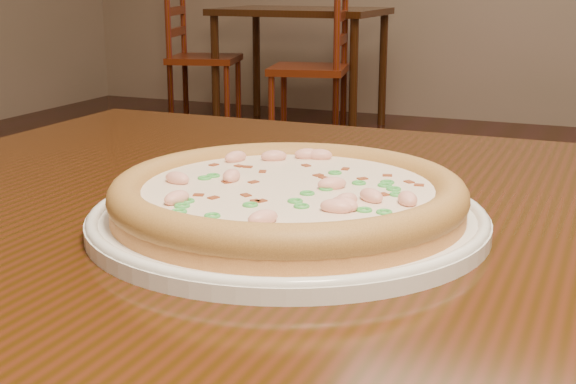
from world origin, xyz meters
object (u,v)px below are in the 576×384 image
at_px(plate, 288,217).
at_px(chair_a, 196,58).
at_px(hero_table, 442,339).
at_px(bg_table_left, 301,24).
at_px(pizza, 288,195).
at_px(chair_b, 319,68).

xyz_separation_m(plate, chair_a, (-2.31, 3.96, -0.32)).
xyz_separation_m(hero_table, bg_table_left, (-1.78, 4.10, 0.00)).
distance_m(pizza, chair_b, 3.95).
distance_m(bg_table_left, chair_b, 0.58).
distance_m(hero_table, bg_table_left, 4.47).
relative_size(hero_table, pizza, 4.17).
height_order(bg_table_left, chair_a, chair_a).
bearing_deg(bg_table_left, plate, -68.13).
bearing_deg(pizza, hero_table, 22.65).
relative_size(plate, chair_b, 0.34).
height_order(pizza, bg_table_left, pizza).
xyz_separation_m(hero_table, pizza, (-0.12, -0.05, 0.13)).
bearing_deg(chair_b, hero_table, -67.72).
xyz_separation_m(chair_a, chair_b, (0.94, -0.26, 0.00)).
relative_size(hero_table, chair_a, 1.26).
bearing_deg(chair_a, hero_table, -58.11).
xyz_separation_m(plate, chair_b, (-1.37, 3.69, -0.32)).
bearing_deg(plate, pizza, -23.06).
height_order(chair_a, chair_b, same).
height_order(plate, chair_a, chair_a).
xyz_separation_m(pizza, chair_b, (-1.37, 3.69, -0.34)).
bearing_deg(chair_a, bg_table_left, 16.47).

